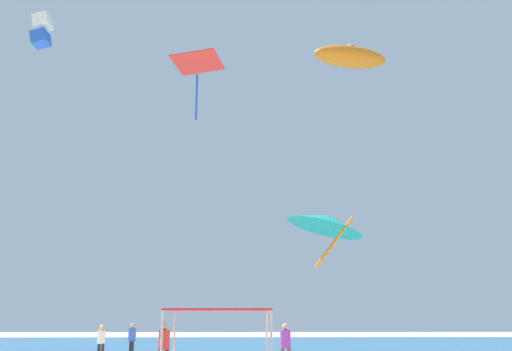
{
  "coord_description": "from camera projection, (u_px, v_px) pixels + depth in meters",
  "views": [
    {
      "loc": [
        -1.24,
        -19.45,
        2.16
      ],
      "look_at": [
        -0.55,
        9.96,
        9.83
      ],
      "focal_mm": 37.74,
      "sensor_mm": 36.0,
      "label": 1
    }
  ],
  "objects": [
    {
      "name": "ocean_strip",
      "position": [
        258.0,
        343.0,
        43.25
      ],
      "size": [
        110.0,
        22.93,
        0.03
      ],
      "primitive_type": "cube",
      "color": "#28608C",
      "rests_on": "ground"
    },
    {
      "name": "canopy_tent",
      "position": [
        219.0,
        312.0,
        17.59
      ],
      "size": [
        3.32,
        3.13,
        2.37
      ],
      "color": "#B2B2B7",
      "rests_on": "ground"
    },
    {
      "name": "person_near_tent",
      "position": [
        132.0,
        337.0,
        29.5
      ],
      "size": [
        0.41,
        0.42,
        1.74
      ],
      "rotation": [
        0.0,
        0.0,
        5.25
      ],
      "color": "black",
      "rests_on": "ground"
    },
    {
      "name": "person_leftmost",
      "position": [
        101.0,
        339.0,
        27.83
      ],
      "size": [
        0.39,
        0.39,
        1.63
      ],
      "rotation": [
        0.0,
        0.0,
        2.57
      ],
      "color": "black",
      "rests_on": "ground"
    },
    {
      "name": "person_central",
      "position": [
        164.0,
        343.0,
        21.28
      ],
      "size": [
        0.44,
        0.44,
        1.87
      ],
      "rotation": [
        0.0,
        0.0,
        3.96
      ],
      "color": "black",
      "rests_on": "ground"
    },
    {
      "name": "person_rightmost",
      "position": [
        285.0,
        342.0,
        22.4
      ],
      "size": [
        0.44,
        0.44,
        1.84
      ],
      "rotation": [
        0.0,
        0.0,
        2.5
      ],
      "color": "brown",
      "rests_on": "ground"
    },
    {
      "name": "person_far_shore",
      "position": [
        101.0,
        337.0,
        30.24
      ],
      "size": [
        0.39,
        0.44,
        1.66
      ],
      "rotation": [
        0.0,
        0.0,
        4.85
      ],
      "color": "slate",
      "rests_on": "ground"
    },
    {
      "name": "kite_diamond_red",
      "position": [
        197.0,
        66.0,
        31.06
      ],
      "size": [
        3.08,
        3.08,
        3.66
      ],
      "rotation": [
        0.0,
        0.0,
        1.37
      ],
      "color": "red"
    },
    {
      "name": "kite_box_white",
      "position": [
        42.0,
        30.0,
        29.94
      ],
      "size": [
        1.04,
        0.91,
        1.95
      ],
      "rotation": [
        0.0,
        0.0,
        4.65
      ],
      "color": "white"
    },
    {
      "name": "kite_inflatable_orange",
      "position": [
        350.0,
        57.0,
        42.61
      ],
      "size": [
        6.3,
        3.36,
        2.47
      ],
      "rotation": [
        0.0,
        0.0,
        0.2
      ],
      "color": "orange"
    },
    {
      "name": "kite_delta_teal",
      "position": [
        326.0,
        222.0,
        33.27
      ],
      "size": [
        5.12,
        5.06,
        4.06
      ],
      "rotation": [
        0.0,
        0.0,
        1.64
      ],
      "color": "teal"
    }
  ]
}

